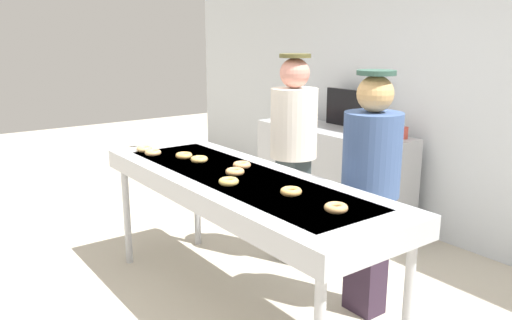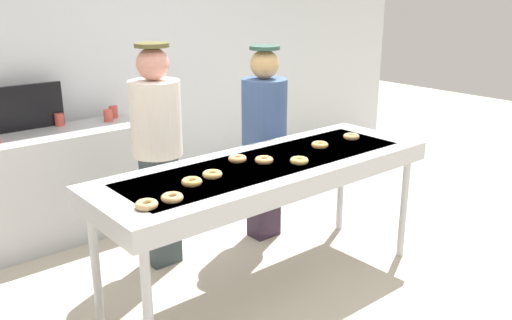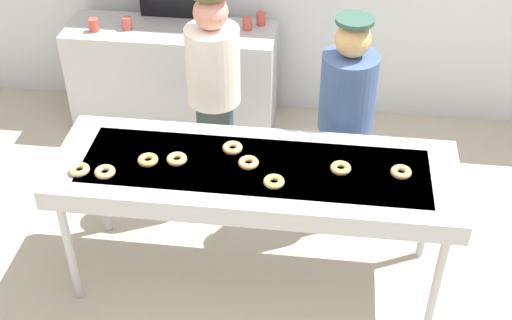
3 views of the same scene
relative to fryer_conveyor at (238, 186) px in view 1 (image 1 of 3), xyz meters
name	(u,v)px [view 1 (image 1 of 3)]	position (x,y,z in m)	size (l,w,h in m)	color
ground_plane	(239,307)	(0.00, 0.00, -0.88)	(16.00, 16.00, 0.00)	beige
back_wall	(445,82)	(0.00, 2.23, 0.56)	(8.00, 0.12, 2.89)	silver
fryer_conveyor	(238,186)	(0.00, 0.00, 0.00)	(2.48, 0.82, 0.95)	#B7BABF
glazed_donut_0	(184,155)	(-0.65, -0.05, 0.09)	(0.13, 0.13, 0.04)	#EBB25B
glazed_donut_1	(242,165)	(-0.16, 0.14, 0.09)	(0.13, 0.13, 0.04)	#EEAA69
glazed_donut_2	(144,149)	(-1.04, -0.19, 0.09)	(0.13, 0.13, 0.04)	#E0B46F
glazed_donut_3	(229,181)	(0.13, -0.16, 0.09)	(0.13, 0.13, 0.04)	#DEBC5D
glazed_donut_4	(235,172)	(-0.04, 0.00, 0.09)	(0.13, 0.13, 0.04)	#EAAB66
glazed_donut_5	(336,208)	(0.88, 0.02, 0.09)	(0.13, 0.13, 0.04)	#E3A968
glazed_donut_6	(199,159)	(-0.48, -0.02, 0.09)	(0.13, 0.13, 0.04)	#E9BC65
glazed_donut_7	(153,153)	(-0.88, -0.19, 0.09)	(0.13, 0.13, 0.04)	tan
glazed_donut_8	(291,191)	(0.52, 0.02, 0.09)	(0.13, 0.13, 0.04)	#ECB25D
worker_baker	(293,143)	(-0.39, 0.81, 0.12)	(0.37, 0.37, 1.71)	#323E41
worker_assistant	(371,177)	(0.54, 0.67, 0.08)	(0.38, 0.38, 1.64)	#302032
prep_counter	(330,174)	(-0.93, 1.78, -0.41)	(1.76, 0.56, 0.94)	#B7BABF
paper_cup_0	(363,125)	(-0.68, 1.96, 0.11)	(0.08, 0.08, 0.11)	#CC4C3F
paper_cup_1	(387,132)	(-0.29, 1.84, 0.11)	(0.08, 0.08, 0.11)	#CC4C3F
paper_cup_2	(285,117)	(-1.54, 1.66, 0.11)	(0.08, 0.08, 0.11)	#CC4C3F
paper_cup_3	(404,133)	(-0.19, 1.95, 0.11)	(0.08, 0.08, 0.11)	#CC4C3F
paper_cup_4	(305,120)	(-1.28, 1.73, 0.11)	(0.08, 0.08, 0.11)	#CC4C3F
menu_display	(349,108)	(-0.93, 2.01, 0.25)	(0.60, 0.04, 0.38)	black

